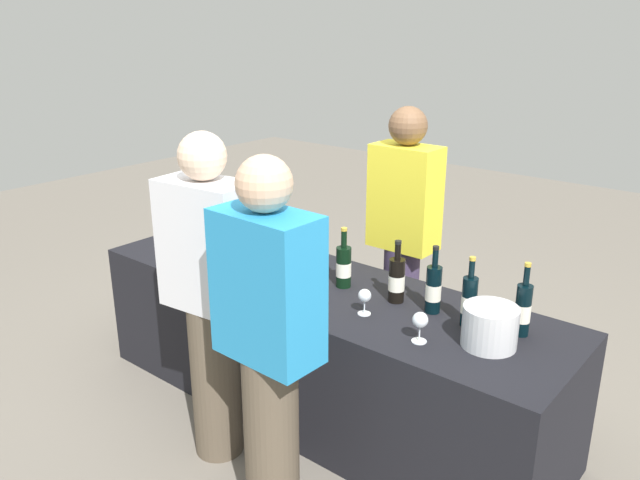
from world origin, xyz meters
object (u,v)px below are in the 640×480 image
Objects in this scene: server_pouring at (403,234)px; wine_bottle_6 at (523,309)px; wine_bottle_2 at (344,266)px; wine_glass_2 at (420,321)px; wine_bottle_4 at (433,289)px; ice_bucket at (490,327)px; wine_bottle_5 at (469,301)px; guest_1 at (269,340)px; wine_bottle_3 at (397,280)px; wine_bottle_0 at (214,223)px; wine_bottle_1 at (282,240)px; wine_glass_1 at (365,297)px; guest_0 at (211,293)px; wine_glass_0 at (219,245)px.

wine_bottle_6 is at bearing 152.36° from server_pouring.
server_pouring reaches higher than wine_bottle_2.
wine_bottle_4 is at bearing 109.79° from wine_glass_2.
wine_bottle_4 reaches higher than ice_bucket.
wine_bottle_5 is 0.21× the size of guest_1.
wine_bottle_3 is (0.31, 0.02, 0.00)m from wine_bottle_2.
wine_bottle_0 is 0.97× the size of wine_bottle_4.
wine_glass_2 is 0.09× the size of server_pouring.
wine_bottle_0 is at bearing 178.31° from wine_bottle_5.
wine_bottle_3 is at bearing -6.27° from wine_bottle_1.
wine_bottle_3 is 2.28× the size of wine_glass_2.
wine_bottle_5 is (0.19, -0.02, 0.00)m from wine_bottle_4.
wine_bottle_6 is 0.70m from wine_glass_1.
guest_0 reaches higher than guest_1.
guest_0 is at bearing -42.70° from wine_bottle_0.
wine_glass_2 is 0.59× the size of ice_bucket.
server_pouring reaches higher than guest_1.
guest_1 reaches higher than ice_bucket.
wine_glass_1 is 0.59m from ice_bucket.
wine_bottle_4 is at bearing 76.13° from guest_1.
wine_bottle_2 is at bearing 12.33° from wine_glass_0.
wine_bottle_3 is at bearing 9.74° from wine_glass_0.
wine_bottle_2 is 2.53× the size of wine_glass_1.
wine_bottle_1 is at bearing 161.62° from wine_glass_2.
wine_bottle_6 is 0.21× the size of server_pouring.
wine_bottle_0 is at bearing 131.54° from guest_0.
wine_bottle_6 is at bearing 70.67° from ice_bucket.
wine_bottle_3 reaches higher than ice_bucket.
wine_bottle_0 is 0.20× the size of guest_0.
guest_1 is (-0.34, -0.57, 0.03)m from wine_glass_2.
wine_bottle_4 is at bearing 173.46° from wine_bottle_5.
ice_bucket is 1.25m from guest_0.
guest_1 is at bearing -49.97° from wine_bottle_1.
server_pouring reaches higher than wine_bottle_3.
wine_bottle_5 is 0.95m from guest_1.
wine_bottle_0 is at bearing 141.84° from wine_glass_0.
wine_bottle_0 is at bearing 178.92° from wine_bottle_4.
wine_glass_1 is at bearing -157.48° from wine_bottle_6.
wine_glass_0 is at bearing -38.16° from wine_bottle_0.
wine_bottle_2 is at bearing 90.08° from server_pouring.
wine_glass_1 is at bearing -35.86° from wine_bottle_2.
wine_bottle_0 is 1.59m from guest_1.
wine_bottle_2 is at bearing 172.57° from ice_bucket.
guest_0 reaches higher than ice_bucket.
wine_bottle_4 is 0.31m from wine_glass_2.
server_pouring reaches higher than wine_bottle_1.
wine_glass_2 is (-0.31, -0.34, -0.02)m from wine_bottle_6.
wine_bottle_2 is 0.97× the size of wine_bottle_4.
wine_bottle_2 reaches higher than wine_glass_2.
wine_bottle_3 is at bearing 177.95° from wine_bottle_5.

